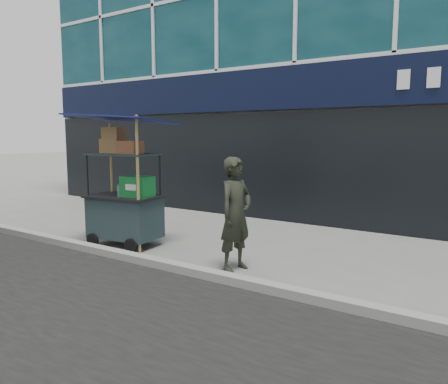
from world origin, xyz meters
The scene contains 4 objects.
ground centered at (0.00, 0.00, 0.00)m, with size 80.00×80.00×0.00m, color slate.
curb centered at (0.00, -0.20, 0.06)m, with size 80.00×0.18×0.12m, color gray.
vendor_cart centered at (-1.50, 0.43, 0.79)m, with size 1.80×1.37×2.26m.
vendor_man centered at (0.83, 0.34, 0.80)m, with size 0.58×0.38×1.60m, color black.
Camera 1 is at (4.08, -4.71, 1.89)m, focal length 35.00 mm.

